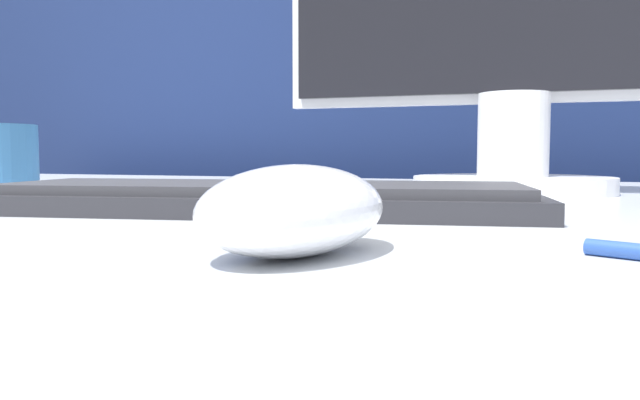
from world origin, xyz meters
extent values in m
cube|color=navy|center=(0.00, 0.73, 0.62)|extent=(5.00, 0.03, 1.24)
ellipsoid|color=white|center=(-0.05, -0.27, 0.80)|extent=(0.10, 0.13, 0.04)
cube|color=#28282D|center=(-0.16, -0.08, 0.79)|extent=(0.47, 0.22, 0.02)
cube|color=#38383D|center=(-0.16, -0.08, 0.80)|extent=(0.44, 0.20, 0.01)
cylinder|color=white|center=(0.03, 0.24, 0.79)|extent=(0.24, 0.24, 0.02)
cylinder|color=white|center=(0.03, 0.24, 0.85)|extent=(0.08, 0.08, 0.10)
camera|label=1|loc=(0.05, -0.55, 0.83)|focal=35.00mm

